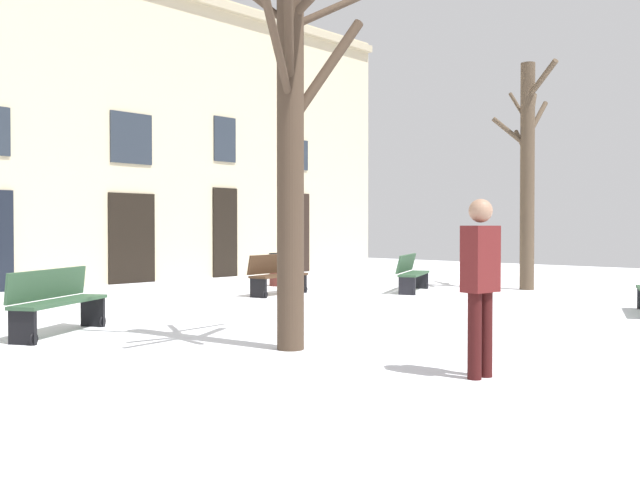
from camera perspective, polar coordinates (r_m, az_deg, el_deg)
ground_plane at (r=12.36m, az=6.18°, el=-5.99°), size 33.30×33.30×0.00m
building_facade at (r=19.52m, az=-16.37°, el=9.12°), size 20.81×0.60×8.46m
tree_center at (r=8.56m, az=-2.21°, el=9.15°), size 2.35×2.50×4.93m
tree_foreground at (r=17.49m, az=16.85°, el=5.72°), size 1.74×1.83×5.49m
litter_bin at (r=17.78m, az=-3.53°, el=-2.44°), size 0.46×0.46×0.85m
bench_near_lamp at (r=10.38m, az=-21.02°, el=-4.70°), size 1.78×1.30×0.93m
bench_far_corner at (r=15.43m, az=-3.58°, el=-2.88°), size 1.69×0.77×0.91m
bench_by_litter_bin at (r=16.32m, az=7.62°, el=-2.67°), size 1.85×1.18×0.88m
person_near_bench at (r=7.08m, az=13.17°, el=-3.06°), size 0.40×0.26×1.80m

